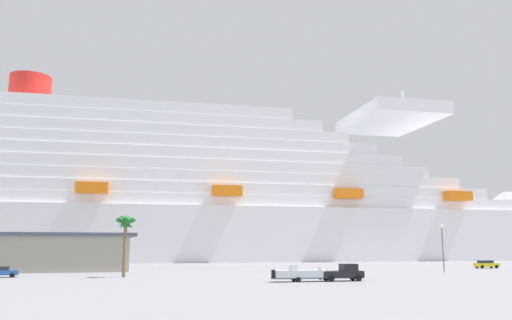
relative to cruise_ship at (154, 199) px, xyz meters
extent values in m
plane|color=gray|center=(14.06, -49.29, -18.00)|extent=(600.00, 600.00, 0.00)
cube|color=white|center=(1.50, -0.04, -10.35)|extent=(251.75, 43.17, 15.29)
cube|color=white|center=(1.50, -0.04, -1.09)|extent=(221.59, 39.28, 3.24)
cube|color=white|center=(-3.50, 0.18, 2.15)|extent=(209.62, 38.42, 3.24)
cube|color=white|center=(-8.51, 0.40, 5.39)|extent=(201.36, 37.39, 3.24)
cube|color=white|center=(-13.52, 0.62, 8.62)|extent=(190.53, 36.62, 3.24)
cube|color=white|center=(-18.52, 0.84, 11.86)|extent=(184.69, 35.77, 3.24)
cube|color=white|center=(-23.53, 1.06, 15.09)|extent=(178.40, 34.81, 3.24)
cube|color=white|center=(-28.53, 1.28, 18.33)|extent=(170.52, 34.02, 3.24)
cube|color=white|center=(-33.54, 1.50, 21.56)|extent=(164.66, 33.30, 3.24)
cube|color=white|center=(-38.55, 1.72, 24.80)|extent=(156.13, 32.65, 3.24)
cube|color=white|center=(76.60, -3.36, 28.42)|extent=(26.59, 36.45, 4.00)
cylinder|color=red|center=(-36.04, 1.61, 30.64)|extent=(12.08, 12.08, 8.45)
cylinder|color=silver|center=(81.61, -3.58, 32.42)|extent=(0.80, 0.80, 12.00)
cube|color=orange|center=(-16.76, -15.98, 1.18)|extent=(8.13, 3.55, 2.80)
cube|color=orange|center=(18.29, -17.53, 1.18)|extent=(8.13, 3.55, 2.80)
cube|color=orange|center=(53.34, -19.07, 1.18)|extent=(8.13, 3.55, 2.80)
cube|color=orange|center=(88.38, -20.62, 1.18)|extent=(8.13, 3.55, 2.80)
cube|color=black|center=(18.39, -90.81, -17.15)|extent=(5.67, 2.19, 0.90)
cube|color=black|center=(19.40, -90.85, -16.25)|extent=(2.08, 1.91, 0.90)
cube|color=#26333F|center=(20.07, -90.87, -16.34)|extent=(0.16, 1.68, 0.63)
cylinder|color=black|center=(20.38, -89.88, -17.60)|extent=(0.81, 0.31, 0.80)
cylinder|color=black|center=(20.31, -91.88, -17.60)|extent=(0.81, 0.31, 0.80)
cylinder|color=black|center=(16.63, -89.75, -17.60)|extent=(0.81, 0.31, 0.80)
cylinder|color=black|center=(16.56, -91.75, -17.60)|extent=(0.81, 0.31, 0.80)
cube|color=#595960|center=(12.49, -90.61, -17.53)|extent=(6.95, 1.96, 0.16)
cube|color=#595960|center=(16.56, -90.75, -17.53)|extent=(2.26, 0.20, 0.10)
cylinder|color=black|center=(12.21, -89.64, -17.68)|extent=(0.65, 0.24, 0.64)
cylinder|color=black|center=(12.14, -91.55, -17.68)|extent=(0.65, 0.24, 0.64)
cube|color=silver|center=(12.49, -90.61, -17.00)|extent=(6.33, 2.13, 0.90)
cone|color=silver|center=(16.02, -90.73, -17.00)|extent=(1.26, 1.76, 1.72)
cube|color=silver|center=(11.86, -90.59, -16.20)|extent=(0.83, 1.03, 0.70)
cube|color=black|center=(9.16, -90.49, -17.00)|extent=(0.38, 0.51, 1.10)
cylinder|color=brown|center=(-8.98, -74.88, -14.13)|extent=(0.50, 0.50, 7.74)
cone|color=#1E6628|center=(-8.58, -74.90, -10.16)|extent=(0.79, 2.49, 2.16)
cone|color=#1E6628|center=(-8.72, -74.58, -10.16)|extent=(2.34, 2.11, 2.17)
cone|color=#1E6628|center=(-8.98, -74.48, -10.16)|extent=(2.65, 0.72, 1.76)
cone|color=#1E6628|center=(-9.21, -74.56, -10.16)|extent=(2.56, 2.13, 1.70)
cone|color=#1E6628|center=(-9.37, -74.81, -10.16)|extent=(1.15, 2.58, 2.13)
cone|color=#1E6628|center=(-9.31, -75.11, -10.16)|extent=(1.91, 2.36, 2.28)
cone|color=#1E6628|center=(-9.02, -75.28, -10.16)|extent=(2.72, 0.99, 1.70)
cone|color=#1E6628|center=(-8.76, -75.22, -10.16)|extent=(2.58, 2.05, 1.79)
sphere|color=#1E6628|center=(-8.98, -74.88, -10.26)|extent=(1.10, 1.10, 1.10)
cylinder|color=slate|center=(44.70, -74.98, -14.19)|extent=(0.20, 0.20, 7.62)
sphere|color=#F9F2CC|center=(44.70, -74.98, -10.12)|extent=(0.56, 0.56, 0.56)
cube|color=yellow|center=(62.70, -63.29, -17.32)|extent=(4.93, 2.33, 0.70)
cube|color=#1E232D|center=(62.46, -63.27, -16.69)|extent=(2.83, 1.93, 0.55)
cylinder|color=black|center=(64.36, -62.53, -17.67)|extent=(0.68, 0.29, 0.66)
cylinder|color=black|center=(64.17, -64.37, -17.67)|extent=(0.68, 0.29, 0.66)
cylinder|color=black|center=(61.23, -62.21, -17.67)|extent=(0.68, 0.29, 0.66)
cylinder|color=black|center=(61.04, -64.05, -17.67)|extent=(0.68, 0.29, 0.66)
cube|color=#264C99|center=(-26.22, -70.96, -17.32)|extent=(4.81, 2.25, 0.70)
cube|color=#1E232D|center=(-26.45, -70.98, -16.69)|extent=(2.75, 1.88, 0.55)
cylinder|color=black|center=(-24.77, -69.91, -17.67)|extent=(0.68, 0.28, 0.66)
cylinder|color=black|center=(-24.60, -71.72, -17.67)|extent=(0.68, 0.28, 0.66)
camera|label=1|loc=(-10.27, -154.74, -13.38)|focal=36.37mm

